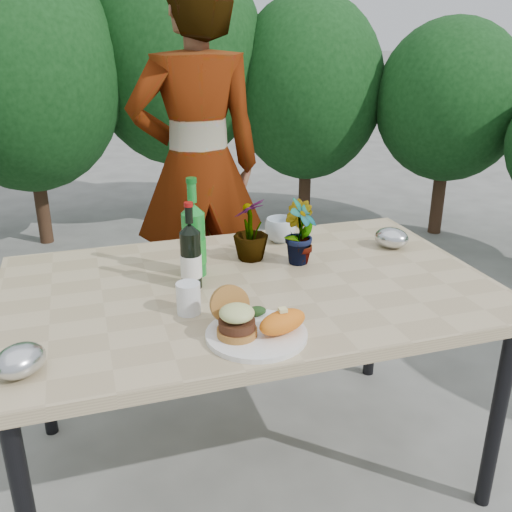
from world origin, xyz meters
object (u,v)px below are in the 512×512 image
object	(u,v)px
patio_table	(249,299)
wine_bottle	(191,257)
dinner_plate	(256,335)
person	(198,168)

from	to	relation	value
patio_table	wine_bottle	bearing A→B (deg)	169.47
dinner_plate	person	size ratio (longest dim) A/B	0.15
dinner_plate	wine_bottle	xyz separation A→B (m)	(-0.10, 0.38, 0.10)
patio_table	person	world-z (taller)	person
dinner_plate	person	xyz separation A→B (m)	(0.14, 1.41, 0.15)
dinner_plate	person	world-z (taller)	person
patio_table	wine_bottle	distance (m)	0.25
patio_table	person	bearing A→B (deg)	86.81
patio_table	dinner_plate	world-z (taller)	dinner_plate
patio_table	wine_bottle	xyz separation A→B (m)	(-0.18, 0.03, 0.16)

